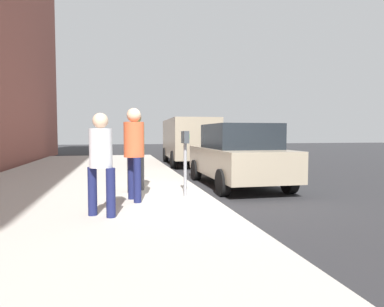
{
  "coord_description": "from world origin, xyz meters",
  "views": [
    {
      "loc": [
        -7.6,
        1.96,
        1.51
      ],
      "look_at": [
        -0.63,
        0.45,
        1.09
      ],
      "focal_mm": 31.71,
      "sensor_mm": 36.0,
      "label": 1
    }
  ],
  "objects_px": {
    "parking_officer": "(136,144)",
    "parked_van_far": "(189,139)",
    "parking_meter": "(185,149)",
    "pedestrian_at_meter": "(134,146)",
    "parked_sedan_near": "(238,155)",
    "pedestrian_bystander": "(101,157)"
  },
  "relations": [
    {
      "from": "parking_officer",
      "to": "parked_van_far",
      "type": "bearing_deg",
      "value": 109.73
    },
    {
      "from": "pedestrian_bystander",
      "to": "parking_meter",
      "type": "bearing_deg",
      "value": -14.43
    },
    {
      "from": "pedestrian_at_meter",
      "to": "parked_sedan_near",
      "type": "distance_m",
      "value": 3.76
    },
    {
      "from": "parked_van_far",
      "to": "parked_sedan_near",
      "type": "bearing_deg",
      "value": -180.0
    },
    {
      "from": "parked_sedan_near",
      "to": "pedestrian_at_meter",
      "type": "bearing_deg",
      "value": 126.63
    },
    {
      "from": "parked_sedan_near",
      "to": "parked_van_far",
      "type": "distance_m",
      "value": 6.9
    },
    {
      "from": "pedestrian_at_meter",
      "to": "parked_sedan_near",
      "type": "relative_size",
      "value": 0.42
    },
    {
      "from": "parking_meter",
      "to": "parked_sedan_near",
      "type": "distance_m",
      "value": 2.78
    },
    {
      "from": "parking_officer",
      "to": "parked_van_far",
      "type": "relative_size",
      "value": 0.35
    },
    {
      "from": "parking_meter",
      "to": "parked_sedan_near",
      "type": "relative_size",
      "value": 0.32
    },
    {
      "from": "parking_meter",
      "to": "parked_van_far",
      "type": "bearing_deg",
      "value": -12.16
    },
    {
      "from": "pedestrian_at_meter",
      "to": "parked_van_far",
      "type": "bearing_deg",
      "value": 57.93
    },
    {
      "from": "parking_officer",
      "to": "parked_sedan_near",
      "type": "xyz_separation_m",
      "value": [
        1.11,
        -2.92,
        -0.37
      ]
    },
    {
      "from": "parking_meter",
      "to": "parking_officer",
      "type": "distance_m",
      "value": 1.35
    },
    {
      "from": "parking_meter",
      "to": "parking_officer",
      "type": "height_order",
      "value": "parking_officer"
    },
    {
      "from": "pedestrian_at_meter",
      "to": "parking_officer",
      "type": "height_order",
      "value": "parking_officer"
    },
    {
      "from": "parked_sedan_near",
      "to": "parked_van_far",
      "type": "xyz_separation_m",
      "value": [
        6.89,
        0.0,
        0.36
      ]
    },
    {
      "from": "parked_sedan_near",
      "to": "pedestrian_bystander",
      "type": "bearing_deg",
      "value": 133.65
    },
    {
      "from": "pedestrian_bystander",
      "to": "parked_van_far",
      "type": "height_order",
      "value": "parked_van_far"
    },
    {
      "from": "parking_officer",
      "to": "pedestrian_at_meter",
      "type": "bearing_deg",
      "value": -54.61
    },
    {
      "from": "pedestrian_at_meter",
      "to": "pedestrian_bystander",
      "type": "distance_m",
      "value": 1.33
    },
    {
      "from": "pedestrian_bystander",
      "to": "parking_officer",
      "type": "height_order",
      "value": "parking_officer"
    }
  ]
}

